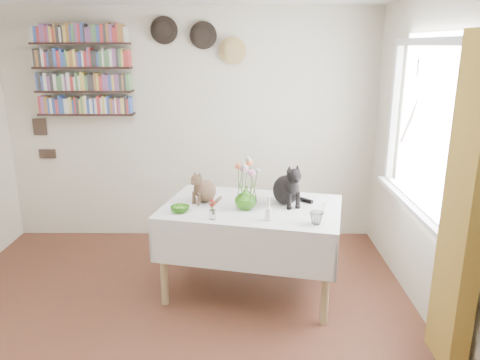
{
  "coord_description": "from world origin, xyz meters",
  "views": [
    {
      "loc": [
        0.56,
        -2.79,
        2.11
      ],
      "look_at": [
        0.54,
        0.86,
        1.05
      ],
      "focal_mm": 35.0,
      "sensor_mm": 36.0,
      "label": 1
    }
  ],
  "objects_px": {
    "flower_vase": "(246,198)",
    "dining_table": "(252,227)",
    "tabby_cat": "(206,185)",
    "bookshelf_unit": "(83,71)",
    "black_cat": "(286,182)"
  },
  "relations": [
    {
      "from": "flower_vase",
      "to": "dining_table",
      "type": "bearing_deg",
      "value": 54.37
    },
    {
      "from": "tabby_cat",
      "to": "flower_vase",
      "type": "distance_m",
      "value": 0.4
    },
    {
      "from": "bookshelf_unit",
      "to": "black_cat",
      "type": "bearing_deg",
      "value": -29.0
    },
    {
      "from": "dining_table",
      "to": "bookshelf_unit",
      "type": "bearing_deg",
      "value": 145.3
    },
    {
      "from": "flower_vase",
      "to": "bookshelf_unit",
      "type": "bearing_deg",
      "value": 142.88
    },
    {
      "from": "flower_vase",
      "to": "bookshelf_unit",
      "type": "xyz_separation_m",
      "value": [
        -1.68,
        1.27,
        0.95
      ]
    },
    {
      "from": "flower_vase",
      "to": "black_cat",
      "type": "bearing_deg",
      "value": 23.46
    },
    {
      "from": "tabby_cat",
      "to": "bookshelf_unit",
      "type": "bearing_deg",
      "value": -177.54
    },
    {
      "from": "tabby_cat",
      "to": "dining_table",
      "type": "bearing_deg",
      "value": 23.5
    },
    {
      "from": "tabby_cat",
      "to": "flower_vase",
      "type": "relative_size",
      "value": 1.5
    },
    {
      "from": "dining_table",
      "to": "flower_vase",
      "type": "relative_size",
      "value": 8.48
    },
    {
      "from": "black_cat",
      "to": "bookshelf_unit",
      "type": "bearing_deg",
      "value": 130.05
    },
    {
      "from": "flower_vase",
      "to": "bookshelf_unit",
      "type": "height_order",
      "value": "bookshelf_unit"
    },
    {
      "from": "tabby_cat",
      "to": "flower_vase",
      "type": "xyz_separation_m",
      "value": [
        0.35,
        -0.2,
        -0.05
      ]
    },
    {
      "from": "dining_table",
      "to": "flower_vase",
      "type": "bearing_deg",
      "value": -125.63
    }
  ]
}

